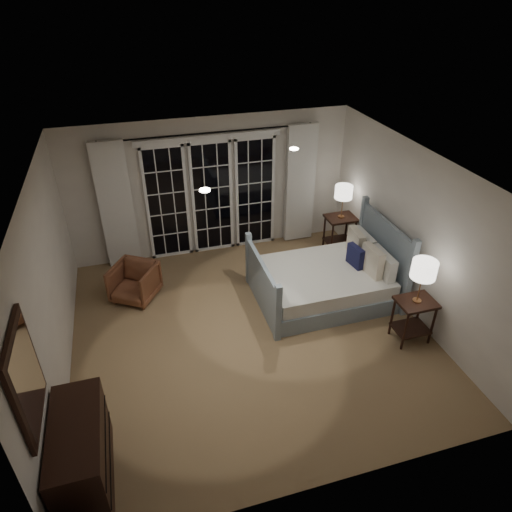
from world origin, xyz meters
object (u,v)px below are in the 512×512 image
object	(u,v)px
nightstand_left	(414,314)
nightstand_right	(340,228)
bed	(327,280)
dresser	(82,454)
lamp_right	(344,192)
armchair	(134,282)
lamp_left	(424,270)

from	to	relation	value
nightstand_left	nightstand_right	distance (m)	2.55
nightstand_left	bed	bearing A→B (deg)	120.01
nightstand_left	dresser	size ratio (longest dim) A/B	0.57
lamp_right	armchair	distance (m)	3.90
bed	nightstand_right	distance (m)	1.52
bed	armchair	distance (m)	3.07
bed	nightstand_left	distance (m)	1.47
lamp_left	dresser	bearing A→B (deg)	-167.79
lamp_right	nightstand_right	bearing A→B (deg)	26.57
armchair	dresser	bearing A→B (deg)	-70.18
nightstand_left	armchair	bearing A→B (deg)	150.39
bed	armchair	bearing A→B (deg)	164.37
lamp_right	armchair	xyz separation A→B (m)	(-3.77, -0.45, -0.88)
armchair	dresser	size ratio (longest dim) A/B	0.56
nightstand_left	nightstand_right	xyz separation A→B (m)	(0.08, 2.55, 0.02)
nightstand_left	lamp_left	xyz separation A→B (m)	(0.00, 0.00, 0.74)
dresser	armchair	bearing A→B (deg)	77.22
nightstand_left	armchair	world-z (taller)	nightstand_left
nightstand_right	lamp_right	bearing A→B (deg)	-153.43
nightstand_right	dresser	size ratio (longest dim) A/B	0.60
bed	armchair	world-z (taller)	bed
bed	lamp_left	distance (m)	1.71
nightstand_left	dresser	xyz separation A→B (m)	(-4.38, -0.95, -0.03)
nightstand_left	dresser	world-z (taller)	dresser
lamp_right	dresser	distance (m)	5.72
armchair	nightstand_left	bearing A→B (deg)	3.00
bed	lamp_right	bearing A→B (deg)	57.68
lamp_right	armchair	bearing A→B (deg)	-173.14
nightstand_left	armchair	xyz separation A→B (m)	(-3.69, 2.10, -0.14)
bed	lamp_right	world-z (taller)	lamp_right
bed	lamp_left	xyz separation A→B (m)	(0.73, -1.27, 0.87)
lamp_left	dresser	size ratio (longest dim) A/B	0.55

